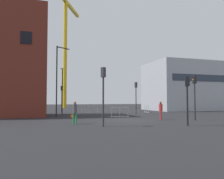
# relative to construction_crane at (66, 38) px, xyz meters

# --- Properties ---
(ground) EXTENTS (160.00, 160.00, 0.00)m
(ground) POSITION_rel_construction_crane_xyz_m (2.29, -35.49, -16.87)
(ground) COLOR black
(office_block) EXTENTS (12.92, 9.64, 8.61)m
(office_block) POSITION_rel_construction_crane_xyz_m (19.88, -18.83, -12.56)
(office_block) COLOR #A8AAB2
(office_block) RESTS_ON ground
(construction_crane) EXTENTS (7.55, 14.31, 26.39)m
(construction_crane) POSITION_rel_construction_crane_xyz_m (0.00, 0.00, 0.00)
(construction_crane) COLOR gold
(construction_crane) RESTS_ON ground
(streetlamp_tall) EXTENTS (1.60, 0.92, 7.97)m
(streetlamp_tall) POSITION_rel_construction_crane_xyz_m (-3.41, -28.43, -12.23)
(streetlamp_tall) COLOR #232326
(streetlamp_tall) RESTS_ON ground
(streetlamp_short) EXTENTS (0.48, 1.86, 5.87)m
(streetlamp_short) POSITION_rel_construction_crane_xyz_m (-2.66, -24.75, -13.29)
(streetlamp_short) COLOR #2D2D30
(streetlamp_short) RESTS_ON ground
(traffic_light_verge) EXTENTS (0.35, 0.39, 4.11)m
(traffic_light_verge) POSITION_rel_construction_crane_xyz_m (-1.04, -39.36, -14.12)
(traffic_light_verge) COLOR #2D2D30
(traffic_light_verge) RESTS_ON ground
(traffic_light_corner) EXTENTS (0.38, 0.26, 4.03)m
(traffic_light_corner) POSITION_rel_construction_crane_xyz_m (8.15, -37.17, -14.17)
(traffic_light_corner) COLOR #232326
(traffic_light_corner) RESTS_ON ground
(traffic_light_median) EXTENTS (0.39, 0.34, 3.51)m
(traffic_light_median) POSITION_rel_construction_crane_xyz_m (4.87, -40.62, -14.48)
(traffic_light_median) COLOR black
(traffic_light_median) RESTS_ON ground
(traffic_light_far) EXTENTS (0.33, 0.39, 4.17)m
(traffic_light_far) POSITION_rel_construction_crane_xyz_m (6.58, -27.38, -14.08)
(traffic_light_far) COLOR #2D2D30
(traffic_light_far) RESTS_ON ground
(traffic_light_crosswalk) EXTENTS (0.39, 0.32, 3.94)m
(traffic_light_crosswalk) POSITION_rel_construction_crane_xyz_m (-2.37, -20.35, -14.22)
(traffic_light_crosswalk) COLOR black
(traffic_light_crosswalk) RESTS_ON ground
(pedestrian_walking) EXTENTS (0.34, 0.34, 1.73)m
(pedestrian_walking) POSITION_rel_construction_crane_xyz_m (-2.69, -37.20, -15.86)
(pedestrian_walking) COLOR #2D844C
(pedestrian_walking) RESTS_ON ground
(pedestrian_waiting) EXTENTS (0.34, 0.34, 1.69)m
(pedestrian_waiting) POSITION_rel_construction_crane_xyz_m (5.39, -35.88, -15.89)
(pedestrian_waiting) COLOR red
(pedestrian_waiting) RESTS_ON ground
(safety_barrier_right_run) EXTENTS (2.54, 0.14, 1.08)m
(safety_barrier_right_run) POSITION_rel_construction_crane_xyz_m (1.22, -23.50, -16.30)
(safety_barrier_right_run) COLOR #9EA0A5
(safety_barrier_right_run) RESTS_ON ground
(safety_barrier_front) EXTENTS (1.97, 0.29, 1.08)m
(safety_barrier_front) POSITION_rel_construction_crane_xyz_m (2.70, -32.06, -16.31)
(safety_barrier_front) COLOR #B2B5BA
(safety_barrier_front) RESTS_ON ground
(safety_barrier_mid_span) EXTENTS (0.32, 1.96, 1.08)m
(safety_barrier_mid_span) POSITION_rel_construction_crane_xyz_m (9.17, -25.17, -16.31)
(safety_barrier_mid_span) COLOR #9EA0A5
(safety_barrier_mid_span) RESTS_ON ground
(traffic_cone_by_barrier) EXTENTS (0.47, 0.47, 0.48)m
(traffic_cone_by_barrier) POSITION_rel_construction_crane_xyz_m (-2.18, -30.97, -16.65)
(traffic_cone_by_barrier) COLOR black
(traffic_cone_by_barrier) RESTS_ON ground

